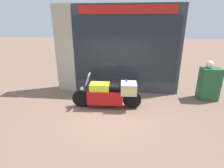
% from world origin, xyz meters
% --- Properties ---
extents(ground_plane, '(60.00, 60.00, 0.00)m').
position_xyz_m(ground_plane, '(0.00, 0.00, 0.00)').
color(ground_plane, '#7A5B4C').
extents(shop_building, '(5.22, 0.55, 3.62)m').
position_xyz_m(shop_building, '(-0.36, 2.00, 1.81)').
color(shop_building, '#333842').
rests_on(shop_building, ground).
extents(window_display, '(3.98, 0.30, 1.98)m').
position_xyz_m(window_display, '(0.32, 2.03, 0.47)').
color(window_display, slate).
rests_on(window_display, ground).
extents(paramedic_motorcycle, '(2.47, 0.65, 1.25)m').
position_xyz_m(paramedic_motorcycle, '(-0.10, 0.31, 0.54)').
color(paramedic_motorcycle, black).
rests_on(paramedic_motorcycle, ground).
extents(utility_cabinet, '(0.71, 0.55, 1.27)m').
position_xyz_m(utility_cabinet, '(3.68, 1.47, 0.64)').
color(utility_cabinet, '#235633').
rests_on(utility_cabinet, ground).
extents(white_helmet, '(0.28, 0.28, 0.28)m').
position_xyz_m(white_helmet, '(3.58, 1.47, 1.41)').
color(white_helmet, white).
rests_on(white_helmet, utility_cabinet).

